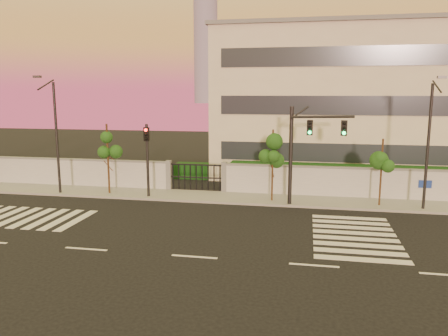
{
  "coord_description": "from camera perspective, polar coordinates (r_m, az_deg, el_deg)",
  "views": [
    {
      "loc": [
        4.57,
        -17.13,
        6.89
      ],
      "look_at": [
        0.13,
        6.0,
        2.84
      ],
      "focal_mm": 35.0,
      "sensor_mm": 36.0,
      "label": 1
    }
  ],
  "objects": [
    {
      "name": "streetlight_west",
      "position": [
        31.32,
        -21.2,
        4.37
      ],
      "size": [
        0.48,
        1.92,
        7.96
      ],
      "color": "black",
      "rests_on": "ground"
    },
    {
      "name": "perimeter_wall",
      "position": [
        30.04,
        2.1,
        -1.42
      ],
      "size": [
        60.0,
        0.36,
        2.2
      ],
      "color": "#AAACB1",
      "rests_on": "ground"
    },
    {
      "name": "ground",
      "position": [
        19.02,
        -3.88,
        -11.51
      ],
      "size": [
        120.0,
        120.0,
        0.0
      ],
      "primitive_type": "plane",
      "color": "black",
      "rests_on": "ground"
    },
    {
      "name": "sidewalk",
      "position": [
        28.82,
        1.42,
        -3.92
      ],
      "size": [
        60.0,
        3.0,
        0.15
      ],
      "primitive_type": "cube",
      "color": "gray",
      "rests_on": "ground"
    },
    {
      "name": "streetlight_east",
      "position": [
        27.65,
        25.22,
        3.26
      ],
      "size": [
        0.46,
        1.87,
        7.78
      ],
      "color": "black",
      "rests_on": "ground"
    },
    {
      "name": "street_tree_c",
      "position": [
        30.37,
        -14.95,
        3.18
      ],
      "size": [
        1.64,
        1.3,
        4.87
      ],
      "color": "#382314",
      "rests_on": "ground"
    },
    {
      "name": "street_tree_e",
      "position": [
        27.82,
        19.98,
        1.34
      ],
      "size": [
        1.39,
        1.1,
        4.21
      ],
      "color": "#382314",
      "rests_on": "ground"
    },
    {
      "name": "road_markings",
      "position": [
        22.83,
        -5.34,
        -7.82
      ],
      "size": [
        57.0,
        7.62,
        0.02
      ],
      "color": "silver",
      "rests_on": "ground"
    },
    {
      "name": "hedge_row",
      "position": [
        32.62,
        4.67,
        -1.0
      ],
      "size": [
        41.0,
        4.25,
        1.8
      ],
      "color": "#113510",
      "rests_on": "ground"
    },
    {
      "name": "traffic_signal_secondary",
      "position": [
        28.87,
        -10.0,
        2.11
      ],
      "size": [
        0.38,
        0.36,
        4.92
      ],
      "rotation": [
        0.0,
        0.0,
        -0.3
      ],
      "color": "black",
      "rests_on": "ground"
    },
    {
      "name": "street_tree_d",
      "position": [
        27.45,
        6.44,
        2.46
      ],
      "size": [
        1.46,
        1.16,
        4.66
      ],
      "color": "#382314",
      "rests_on": "ground"
    },
    {
      "name": "distant_skyscraper",
      "position": [
        310.09,
        -2.44,
        19.99
      ],
      "size": [
        16.0,
        16.0,
        118.0
      ],
      "color": "slate",
      "rests_on": "ground"
    },
    {
      "name": "traffic_signal_main",
      "position": [
        26.61,
        10.4,
        3.05
      ],
      "size": [
        3.8,
        1.23,
        6.1
      ],
      "rotation": [
        0.0,
        0.0,
        0.29
      ],
      "color": "black",
      "rests_on": "ground"
    },
    {
      "name": "institutional_building",
      "position": [
        39.37,
        17.5,
        8.25
      ],
      "size": [
        24.4,
        12.4,
        12.25
      ],
      "color": "beige",
      "rests_on": "ground"
    }
  ]
}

